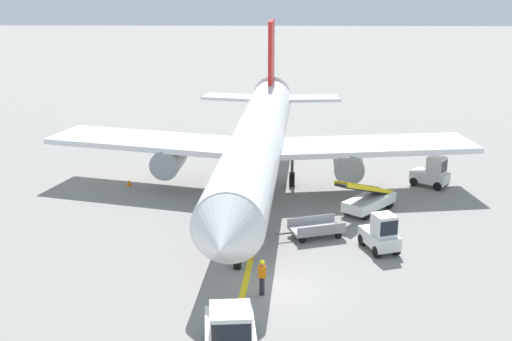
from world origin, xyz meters
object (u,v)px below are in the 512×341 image
(airliner, at_px, (258,141))
(safety_cone_wingtip_right, at_px, (129,183))
(baggage_tug_near_wing, at_px, (381,234))
(belt_loader_forward_hold, at_px, (368,200))
(safety_cone_wingtip_left, at_px, (443,167))
(baggage_tug_by_cargo_door, at_px, (432,173))
(ground_crew_marshaller, at_px, (262,276))
(baggage_cart_loaded, at_px, (316,229))
(safety_cone_tail_area, at_px, (218,182))
(baggage_cart_empty_trailing, at_px, (237,230))
(pushback_tug, at_px, (230,333))
(safety_cone_nose_left, at_px, (249,254))

(airliner, bearing_deg, safety_cone_wingtip_right, 172.82)
(baggage_tug_near_wing, xyz_separation_m, belt_loader_forward_hold, (0.16, 5.95, -0.15))
(belt_loader_forward_hold, bearing_deg, baggage_tug_near_wing, -91.51)
(airliner, xyz_separation_m, safety_cone_wingtip_left, (13.39, 5.39, -3.20))
(baggage_tug_by_cargo_door, bearing_deg, safety_cone_wingtip_left, 66.96)
(belt_loader_forward_hold, relative_size, ground_crew_marshaller, 2.72)
(belt_loader_forward_hold, relative_size, baggage_cart_loaded, 1.21)
(baggage_tug_by_cargo_door, xyz_separation_m, ground_crew_marshaller, (-11.19, -16.14, -0.02))
(baggage_tug_by_cargo_door, distance_m, safety_cone_wingtip_right, 20.39)
(airliner, distance_m, safety_cone_tail_area, 4.42)
(baggage_tug_near_wing, height_order, baggage_tug_by_cargo_door, same)
(baggage_cart_empty_trailing, bearing_deg, ground_crew_marshaller, -77.90)
(baggage_tug_near_wing, bearing_deg, safety_cone_wingtip_left, 65.62)
(ground_crew_marshaller, xyz_separation_m, safety_cone_wingtip_left, (12.91, 20.18, -0.69))
(baggage_tug_near_wing, xyz_separation_m, baggage_cart_loaded, (-3.22, 1.87, -0.46))
(pushback_tug, bearing_deg, safety_cone_wingtip_right, 111.00)
(airliner, height_order, pushback_tug, airliner)
(baggage_tug_near_wing, bearing_deg, safety_cone_wingtip_right, 144.74)
(baggage_tug_near_wing, relative_size, safety_cone_wingtip_right, 6.12)
(baggage_cart_empty_trailing, relative_size, safety_cone_nose_left, 8.58)
(pushback_tug, relative_size, safety_cone_wingtip_right, 8.55)
(baggage_tug_by_cargo_door, relative_size, baggage_cart_empty_trailing, 0.72)
(safety_cone_nose_left, distance_m, safety_cone_tail_area, 12.46)
(baggage_tug_by_cargo_door, bearing_deg, ground_crew_marshaller, -124.74)
(baggage_cart_empty_trailing, bearing_deg, safety_cone_wingtip_right, 130.06)
(safety_cone_wingtip_left, distance_m, safety_cone_wingtip_right, 22.51)
(baggage_cart_empty_trailing, bearing_deg, baggage_tug_by_cargo_door, 36.88)
(safety_cone_nose_left, bearing_deg, safety_cone_wingtip_right, 125.47)
(baggage_cart_empty_trailing, bearing_deg, safety_cone_wingtip_left, 43.29)
(airliner, bearing_deg, safety_cone_tail_area, 152.08)
(baggage_cart_loaded, height_order, safety_cone_tail_area, baggage_cart_loaded)
(baggage_cart_empty_trailing, xyz_separation_m, safety_cone_wingtip_left, (14.34, 13.51, -0.25))
(airliner, xyz_separation_m, safety_cone_nose_left, (-0.24, -10.79, -3.20))
(pushback_tug, height_order, belt_loader_forward_hold, belt_loader_forward_hold)
(baggage_tug_near_wing, distance_m, baggage_tug_by_cargo_door, 12.16)
(pushback_tug, xyz_separation_m, safety_cone_wingtip_left, (14.03, 25.30, -0.77))
(airliner, height_order, safety_cone_wingtip_left, airliner)
(safety_cone_nose_left, distance_m, safety_cone_wingtip_left, 21.15)
(belt_loader_forward_hold, relative_size, baggage_cart_empty_trailing, 1.22)
(safety_cone_tail_area, bearing_deg, safety_cone_wingtip_left, 13.81)
(safety_cone_wingtip_right, relative_size, safety_cone_tail_area, 1.00)
(baggage_tug_by_cargo_door, bearing_deg, pushback_tug, -120.07)
(baggage_tug_by_cargo_door, bearing_deg, belt_loader_forward_hold, -134.24)
(pushback_tug, relative_size, baggage_cart_empty_trailing, 1.00)
(airliner, distance_m, baggage_cart_empty_trailing, 8.70)
(pushback_tug, xyz_separation_m, baggage_tug_by_cargo_door, (12.31, 21.26, -0.07))
(pushback_tug, height_order, baggage_tug_near_wing, pushback_tug)
(baggage_cart_loaded, distance_m, baggage_cart_empty_trailing, 4.30)
(safety_cone_tail_area, bearing_deg, ground_crew_marshaller, -78.92)
(baggage_tug_near_wing, height_order, safety_cone_wingtip_left, baggage_tug_near_wing)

